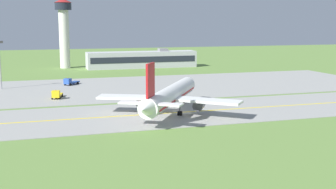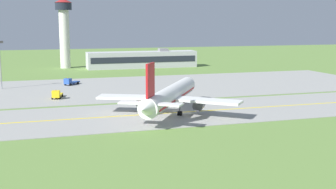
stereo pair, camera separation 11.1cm
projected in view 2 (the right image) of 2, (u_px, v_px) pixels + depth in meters
ground_plane at (183, 113)px, 100.16m from camera, size 500.00×500.00×0.00m
taxiway_strip at (183, 112)px, 100.15m from camera, size 240.00×28.00×0.10m
apron_pad at (169, 85)px, 142.66m from camera, size 140.00×52.00×0.10m
taxiway_centreline at (183, 112)px, 100.14m from camera, size 220.00×0.60×0.01m
airplane_lead at (170, 96)px, 98.11m from camera, size 29.45×35.29×12.70m
service_truck_baggage at (70, 82)px, 143.09m from camera, size 5.61×6.27×2.59m
service_truck_fuel at (57, 94)px, 117.94m from camera, size 3.39×6.69×2.59m
terminal_building at (142, 60)px, 198.00m from camera, size 49.14×9.09×8.47m
control_tower at (64, 27)px, 194.34m from camera, size 7.60×7.60×30.49m
apron_light_mast at (0, 59)px, 133.60m from camera, size 2.40×0.50×14.70m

